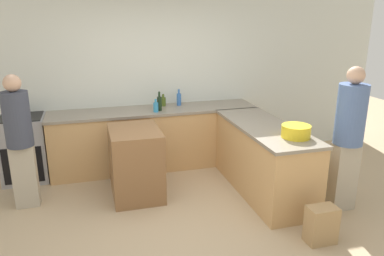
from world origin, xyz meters
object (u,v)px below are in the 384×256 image
at_px(range_oven, 25,149).
at_px(mixing_bowl, 296,131).
at_px(wine_bottle_dark, 159,103).
at_px(olive_oil_bottle, 163,101).
at_px(island_table, 136,163).
at_px(dish_soap_bottle, 156,107).
at_px(person_at_peninsula, 348,135).
at_px(paper_bag, 321,225).
at_px(water_bottle_blue, 179,99).
at_px(person_by_range, 20,137).

height_order(range_oven, mixing_bowl, mixing_bowl).
bearing_deg(wine_bottle_dark, mixing_bowl, -52.70).
bearing_deg(range_oven, olive_oil_bottle, 3.96).
relative_size(island_table, dish_soap_bottle, 4.70).
bearing_deg(person_at_peninsula, paper_bag, -139.35).
distance_m(person_at_peninsula, paper_bag, 1.15).
relative_size(island_table, person_at_peninsula, 0.52).
bearing_deg(water_bottle_blue, dish_soap_bottle, -143.23).
xyz_separation_m(island_table, paper_bag, (1.70, -1.62, -0.25)).
xyz_separation_m(wine_bottle_dark, paper_bag, (1.22, -2.41, -0.83)).
relative_size(olive_oil_bottle, wine_bottle_dark, 0.65).
bearing_deg(island_table, water_bottle_blue, 51.02).
bearing_deg(island_table, range_oven, 147.77).
relative_size(wine_bottle_dark, paper_bag, 0.71).
height_order(person_by_range, person_at_peninsula, person_at_peninsula).
distance_m(dish_soap_bottle, paper_bag, 2.78).
bearing_deg(wine_bottle_dark, paper_bag, -63.16).
distance_m(wine_bottle_dark, person_by_range, 1.97).
bearing_deg(wine_bottle_dark, island_table, -121.34).
xyz_separation_m(olive_oil_bottle, person_at_peninsula, (1.77, -2.11, -0.04)).
distance_m(water_bottle_blue, paper_bag, 2.91).
height_order(range_oven, person_at_peninsula, person_at_peninsula).
xyz_separation_m(range_oven, water_bottle_blue, (2.30, 0.12, 0.56)).
bearing_deg(olive_oil_bottle, island_table, -119.21).
bearing_deg(range_oven, water_bottle_blue, 2.96).
relative_size(person_at_peninsula, paper_bag, 4.33).
distance_m(range_oven, wine_bottle_dark, 2.02).
xyz_separation_m(olive_oil_bottle, wine_bottle_dark, (-0.11, -0.27, 0.04)).
height_order(mixing_bowl, person_by_range, person_by_range).
height_order(mixing_bowl, person_at_peninsula, person_at_peninsula).
relative_size(island_table, water_bottle_blue, 3.54).
height_order(island_table, paper_bag, island_table).
xyz_separation_m(island_table, dish_soap_bottle, (0.41, 0.72, 0.55)).
bearing_deg(wine_bottle_dark, dish_soap_bottle, -133.85).
xyz_separation_m(range_oven, dish_soap_bottle, (1.87, -0.20, 0.53)).
bearing_deg(water_bottle_blue, person_by_range, -155.98).
bearing_deg(wine_bottle_dark, person_by_range, -158.32).
bearing_deg(dish_soap_bottle, water_bottle_blue, 36.77).
bearing_deg(dish_soap_bottle, wine_bottle_dark, 46.15).
distance_m(range_oven, island_table, 1.72).
distance_m(mixing_bowl, paper_bag, 1.08).
xyz_separation_m(dish_soap_bottle, water_bottle_blue, (0.43, 0.32, 0.02)).
xyz_separation_m(person_by_range, paper_bag, (3.05, -1.68, -0.70)).
xyz_separation_m(dish_soap_bottle, person_at_peninsula, (1.95, -1.77, -0.05)).
xyz_separation_m(mixing_bowl, person_at_peninsula, (0.60, -0.16, -0.04)).
bearing_deg(island_table, dish_soap_bottle, 60.15).
distance_m(olive_oil_bottle, paper_bag, 3.00).
height_order(wine_bottle_dark, person_by_range, person_by_range).
xyz_separation_m(island_table, water_bottle_blue, (0.84, 1.04, 0.57)).
bearing_deg(range_oven, mixing_bowl, -29.36).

